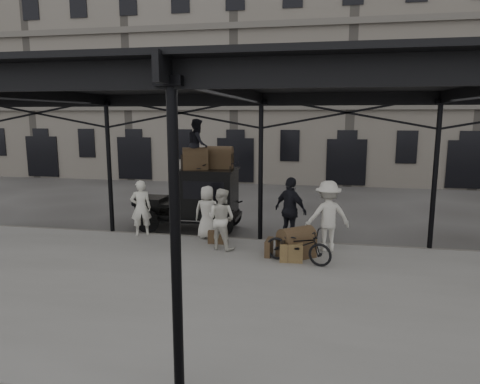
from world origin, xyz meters
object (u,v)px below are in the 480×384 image
object	(u,v)px
steamer_trunk_roof_near	(195,160)
steamer_trunk_platform	(296,245)
bicycle	(298,245)
taxi	(200,197)
porter_left	(141,208)
porter_official	(291,210)

from	to	relation	value
steamer_trunk_roof_near	steamer_trunk_platform	xyz separation A→B (m)	(3.58, -2.55, -1.99)
bicycle	steamer_trunk_platform	bearing A→B (deg)	26.29
steamer_trunk_roof_near	bicycle	bearing A→B (deg)	-58.32
taxi	bicycle	bearing A→B (deg)	-42.08
porter_left	steamer_trunk_platform	size ratio (longest dim) A/B	1.87
taxi	bicycle	world-z (taller)	taxi
porter_left	steamer_trunk_roof_near	bearing A→B (deg)	-163.88
porter_official	bicycle	world-z (taller)	porter_official
taxi	porter_left	distance (m)	2.16
bicycle	steamer_trunk_roof_near	world-z (taller)	steamer_trunk_roof_near
porter_left	porter_official	bearing A→B (deg)	156.47
taxi	steamer_trunk_platform	world-z (taller)	taxi
taxi	porter_official	size ratio (longest dim) A/B	1.81
porter_official	steamer_trunk_roof_near	xyz separation A→B (m)	(-3.31, 1.18, 1.33)
porter_official	taxi	bearing A→B (deg)	13.22
taxi	steamer_trunk_roof_near	world-z (taller)	steamer_trunk_roof_near
taxi	steamer_trunk_platform	size ratio (longest dim) A/B	3.80
steamer_trunk_roof_near	steamer_trunk_platform	distance (m)	4.83
porter_official	bicycle	distance (m)	1.91
bicycle	porter_official	bearing A→B (deg)	27.05
porter_left	steamer_trunk_platform	world-z (taller)	porter_left
taxi	porter_left	world-z (taller)	taxi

